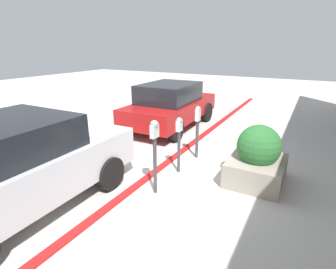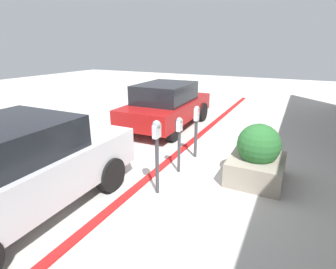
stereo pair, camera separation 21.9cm
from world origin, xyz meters
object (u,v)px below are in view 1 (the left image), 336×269
planter_box (257,159)px  parked_car_front (11,165)px  parking_meter_second (179,136)px  parked_car_middle (171,105)px  parking_meter_middle (197,126)px  parking_meter_nearest (155,144)px

planter_box → parked_car_front: (-2.97, 3.37, 0.31)m
parking_meter_second → parked_car_front: 3.14m
planter_box → parked_car_middle: (2.56, 3.39, 0.28)m
parking_meter_middle → parked_car_middle: bearing=42.3°
parking_meter_second → parking_meter_nearest: bearing=-180.0°
parking_meter_middle → parked_car_front: parked_car_front is taller
parked_car_front → parked_car_middle: parked_car_front is taller
parked_car_front → planter_box: bearing=-49.6°
parking_meter_second → parking_meter_middle: parking_meter_middle is taller
parked_car_front → parking_meter_nearest: bearing=-49.2°
parked_car_front → parking_meter_middle: bearing=-28.1°
parking_meter_middle → parked_car_middle: size_ratio=0.32×
parking_meter_nearest → parking_meter_second: (0.99, 0.00, -0.16)m
parking_meter_nearest → parked_car_front: 2.40m
parking_meter_second → planter_box: 1.67m
parking_meter_nearest → parked_car_middle: parked_car_middle is taller
parking_meter_second → parked_car_front: bearing=145.4°
parking_meter_nearest → parked_car_middle: bearing=24.5°
parking_meter_second → parked_car_middle: 3.46m
parking_meter_second → planter_box: (0.39, -1.59, -0.33)m
parking_meter_nearest → parking_meter_middle: (1.94, -0.03, -0.17)m
parking_meter_nearest → parking_meter_second: bearing=0.0°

